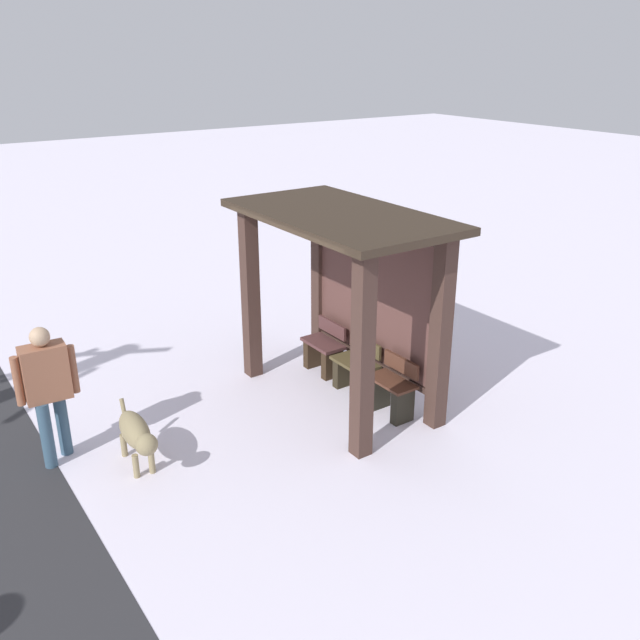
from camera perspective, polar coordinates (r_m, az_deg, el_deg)
The scene contains 7 objects.
ground_plane at distance 9.35m, azimuth 1.47°, elevation -6.41°, with size 60.00×60.00×0.00m, color white.
bus_shelter at distance 8.76m, azimuth 2.47°, elevation 4.09°, with size 3.04×1.68×2.54m.
bench_left_inside at distance 9.93m, azimuth 0.33°, elevation -2.63°, with size 0.66×0.36×0.75m.
bench_center_inside at distance 9.38m, azimuth 3.00°, elevation -4.26°, with size 0.66×0.39×0.74m.
bench_right_inside at distance 8.85m, azimuth 6.00°, elevation -5.96°, with size 0.66×0.35×0.77m.
person_walking at distance 8.14m, azimuth -21.71°, elevation -4.97°, with size 0.33×0.67×1.64m.
dog at distance 7.96m, azimuth -14.99°, elevation -9.09°, with size 1.10×0.35×0.62m.
Camera 1 is at (6.65, -4.86, 4.43)m, focal length 38.53 mm.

